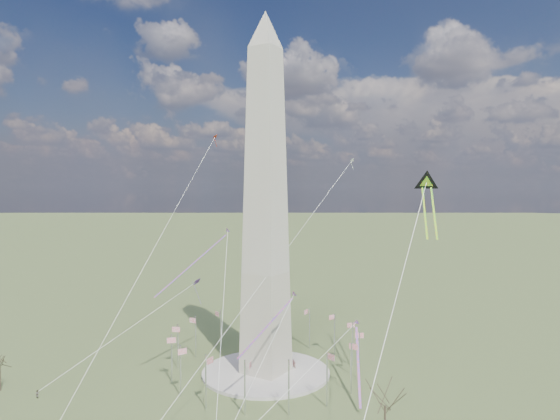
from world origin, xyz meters
The scene contains 14 objects.
ground centered at (0.00, 0.00, 0.00)m, with size 2000.00×2000.00×0.00m, color #515D2E.
plaza centered at (0.00, 0.00, 0.40)m, with size 36.00×36.00×0.80m, color #ABA39C.
washington_monument centered at (0.00, 0.00, 47.95)m, with size 15.56×15.56×100.00m.
flagpole_ring centered at (0.00, 0.00, 7.27)m, with size 54.40×54.40×13.00m.
tree_near centered at (43.17, -23.05, 10.39)m, with size 8.33×8.33×14.58m.
tree_far centered at (-52.22, -45.85, 7.16)m, with size 5.75×5.75×10.06m.
person_west centered at (-39.78, -43.48, 0.97)m, with size 0.95×0.74×1.95m, color gray.
kite_delta_black centered at (40.52, 14.48, 52.97)m, with size 11.24×19.99×16.36m.
kite_diamond_purple centered at (-33.34, 9.19, 20.37)m, with size 1.88×2.92×8.96m.
kite_streamer_left centered at (10.53, -11.93, 20.36)m, with size 5.91×19.12×13.34m.
kite_streamer_mid centered at (-13.08, -10.61, 34.75)m, with size 7.32×23.92×16.70m.
kite_streamer_right centered at (26.24, 3.43, 10.36)m, with size 10.86×20.67×15.32m.
kite_small_red centered at (-44.02, 32.39, 71.15)m, with size 1.27×2.06×4.72m.
kite_small_white centered at (4.47, 49.31, 61.71)m, with size 1.42×2.05×4.28m.
Camera 1 is at (75.93, -115.70, 52.81)m, focal length 32.00 mm.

